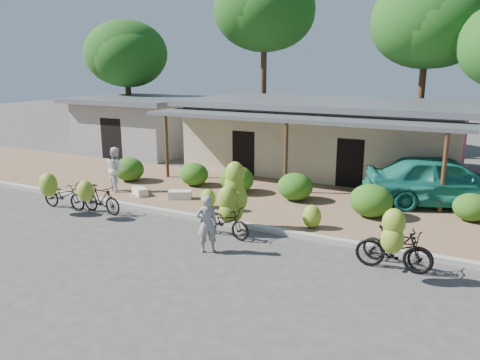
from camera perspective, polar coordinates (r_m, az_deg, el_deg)
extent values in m
plane|color=#403E3C|center=(13.21, -4.57, -8.21)|extent=(100.00, 100.00, 0.00)
cube|color=#8E624C|center=(17.40, 4.15, -2.52)|extent=(60.00, 6.00, 0.12)
cube|color=#A8A399|center=(14.81, -0.47, -5.38)|extent=(60.00, 0.25, 0.15)
cube|color=beige|center=(22.60, 10.28, 4.97)|extent=(12.00, 6.00, 3.10)
cube|color=slate|center=(22.40, 10.46, 9.21)|extent=(13.00, 7.00, 0.25)
cube|color=black|center=(19.91, 7.68, 2.57)|extent=(1.40, 0.12, 2.20)
cube|color=slate|center=(18.66, 6.76, 7.45)|extent=(13.00, 2.00, 0.15)
cylinder|color=#492A1D|center=(20.75, -8.92, 3.90)|extent=(0.14, 0.14, 2.85)
cylinder|color=#492A1D|center=(18.06, 5.61, 2.52)|extent=(0.14, 0.14, 2.85)
cylinder|color=#492A1D|center=(16.86, 23.55, 0.61)|extent=(0.14, 0.14, 2.85)
cube|color=gray|center=(27.86, -11.99, 6.34)|extent=(6.00, 5.00, 2.90)
cube|color=slate|center=(27.70, -12.16, 9.56)|extent=(7.00, 6.00, 0.25)
cube|color=black|center=(26.08, -15.36, 4.87)|extent=(1.40, 0.12, 2.20)
cylinder|color=#492A1D|center=(30.84, -13.42, 9.83)|extent=(0.36, 0.36, 5.96)
ellipsoid|color=#124A12|center=(30.78, -13.71, 14.75)|extent=(5.10, 5.10, 4.08)
ellipsoid|color=#124A12|center=(31.34, -14.09, 15.25)|extent=(4.34, 4.34, 3.47)
cylinder|color=#492A1D|center=(28.99, 2.89, 12.49)|extent=(0.36, 0.36, 8.53)
ellipsoid|color=#124A12|center=(29.14, 2.99, 19.96)|extent=(5.97, 5.97, 4.77)
ellipsoid|color=#124A12|center=(29.66, 2.32, 20.44)|extent=(5.07, 5.07, 4.06)
cylinder|color=#492A1D|center=(27.06, 21.26, 10.32)|extent=(0.36, 0.36, 7.43)
ellipsoid|color=#124A12|center=(27.11, 21.89, 17.28)|extent=(5.74, 5.74, 4.59)
ellipsoid|color=#124A12|center=(27.49, 20.94, 17.93)|extent=(4.88, 4.88, 3.90)
ellipsoid|color=#245F15|center=(20.48, -13.37, 1.29)|extent=(1.30, 1.17, 1.02)
ellipsoid|color=#245F15|center=(19.28, -5.63, 0.70)|extent=(1.20, 1.08, 0.94)
ellipsoid|color=#245F15|center=(18.11, -0.40, 0.09)|extent=(1.34, 1.21, 1.05)
ellipsoid|color=#245F15|center=(17.19, 6.73, -0.81)|extent=(1.30, 1.17, 1.02)
ellipsoid|color=#245F15|center=(15.80, 15.69, -2.43)|extent=(1.39, 1.25, 1.08)
ellipsoid|color=#245F15|center=(16.56, 26.40, -3.00)|extent=(1.14, 1.03, 0.89)
imported|color=black|center=(17.59, -20.64, -1.77)|extent=(1.87, 0.72, 0.97)
ellipsoid|color=#87B12C|center=(17.03, -22.33, -0.55)|extent=(0.66, 0.56, 0.82)
imported|color=black|center=(16.64, -16.56, -2.27)|extent=(1.68, 0.53, 1.00)
ellipsoid|color=#87B12C|center=(16.10, -18.32, -1.27)|extent=(0.57, 0.49, 0.72)
imported|color=black|center=(13.85, -1.93, -5.07)|extent=(1.83, 0.84, 0.93)
ellipsoid|color=#87B12C|center=(14.24, -0.77, -3.66)|extent=(0.60, 0.51, 0.75)
ellipsoid|color=#87B12C|center=(14.07, -0.45, -2.26)|extent=(0.69, 0.59, 0.87)
ellipsoid|color=#87B12C|center=(14.01, -0.72, -0.67)|extent=(0.62, 0.52, 0.77)
ellipsoid|color=#87B12C|center=(13.91, -0.62, 0.75)|extent=(0.60, 0.51, 0.75)
ellipsoid|color=#87B12C|center=(13.92, -1.45, -3.85)|extent=(0.57, 0.48, 0.71)
ellipsoid|color=#87B12C|center=(13.83, -1.59, -2.28)|extent=(0.59, 0.50, 0.74)
imported|color=black|center=(12.21, 18.27, -7.97)|extent=(1.89, 0.62, 1.12)
ellipsoid|color=#87B12C|center=(11.44, 18.07, -6.92)|extent=(0.54, 0.46, 0.67)
ellipsoid|color=#87B12C|center=(11.35, 18.25, -4.93)|extent=(0.53, 0.45, 0.67)
imported|color=black|center=(12.54, 18.56, -7.84)|extent=(1.90, 1.03, 0.95)
ellipsoid|color=#87B12C|center=(16.27, -3.90, -2.23)|extent=(0.53, 0.45, 0.67)
ellipsoid|color=#87B12C|center=(15.89, -1.57, -2.63)|extent=(0.52, 0.44, 0.65)
ellipsoid|color=#87B12C|center=(14.39, 8.75, -4.41)|extent=(0.58, 0.49, 0.73)
cube|color=white|center=(17.49, -7.33, -1.79)|extent=(0.94, 0.75, 0.30)
cube|color=white|center=(18.27, -12.10, -1.34)|extent=(0.84, 0.71, 0.28)
imported|color=gray|center=(12.66, -4.05, -5.34)|extent=(0.69, 0.67, 1.60)
imported|color=silver|center=(18.99, -14.89, 1.32)|extent=(1.05, 0.96, 1.73)
imported|color=#1A7967|center=(17.83, 23.47, -0.05)|extent=(5.70, 3.85, 1.80)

